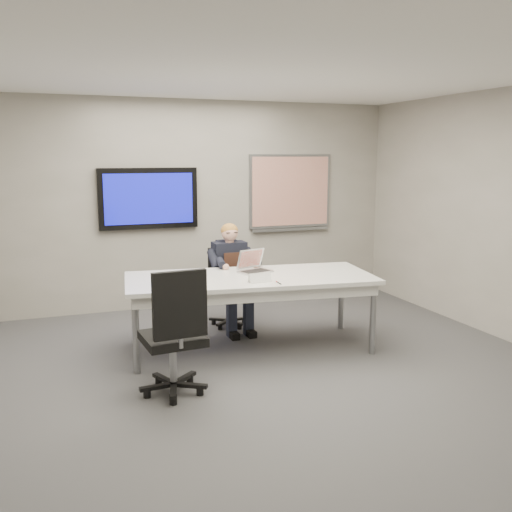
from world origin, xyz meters
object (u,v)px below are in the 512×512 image
object	(u,v)px
conference_table	(250,284)
seated_person	(234,288)
laptop	(253,266)
office_chair_far	(228,301)
office_chair_near	(175,356)

from	to	relation	value
conference_table	seated_person	world-z (taller)	seated_person
conference_table	laptop	bearing A→B (deg)	69.92
office_chair_far	conference_table	bearing A→B (deg)	-95.44
conference_table	office_chair_far	xyz separation A→B (m)	(0.04, 0.92, -0.41)
conference_table	office_chair_far	world-z (taller)	office_chair_far
conference_table	seated_person	distance (m)	0.72
conference_table	office_chair_near	distance (m)	1.42
conference_table	office_chair_near	xyz separation A→B (m)	(-1.03, -0.92, -0.35)
seated_person	conference_table	bearing A→B (deg)	-94.32
conference_table	office_chair_far	distance (m)	1.01
office_chair_far	laptop	size ratio (longest dim) A/B	2.28
office_chair_near	laptop	size ratio (longest dim) A/B	2.75
office_chair_near	seated_person	distance (m)	1.93
seated_person	laptop	bearing A→B (deg)	-82.02
office_chair_far	laptop	xyz separation A→B (m)	(0.08, -0.70, 0.56)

